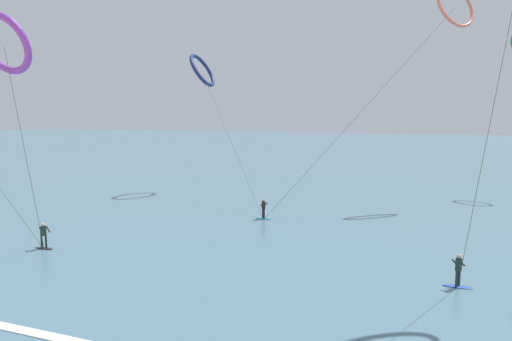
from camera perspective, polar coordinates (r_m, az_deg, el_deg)
sea_water at (r=111.77m, az=15.35°, el=2.41°), size 400.00×200.00×0.08m
surfer_teal at (r=37.44m, az=0.95°, el=-5.02°), size 1.40×0.73×1.70m
surfer_cobalt at (r=25.24m, az=24.13°, el=-11.68°), size 1.40×0.71×1.70m
surfer_charcoal at (r=32.37m, az=-25.19°, el=-7.64°), size 1.40×0.67×1.70m
kite_violet at (r=27.68m, az=-29.19°, el=13.79°), size 3.66×4.62×13.93m
kite_coral at (r=49.94m, az=23.81°, el=18.44°), size 16.80×16.68×21.24m
kite_navy at (r=53.22m, az=-6.77°, el=12.40°), size 13.23×14.88×15.62m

